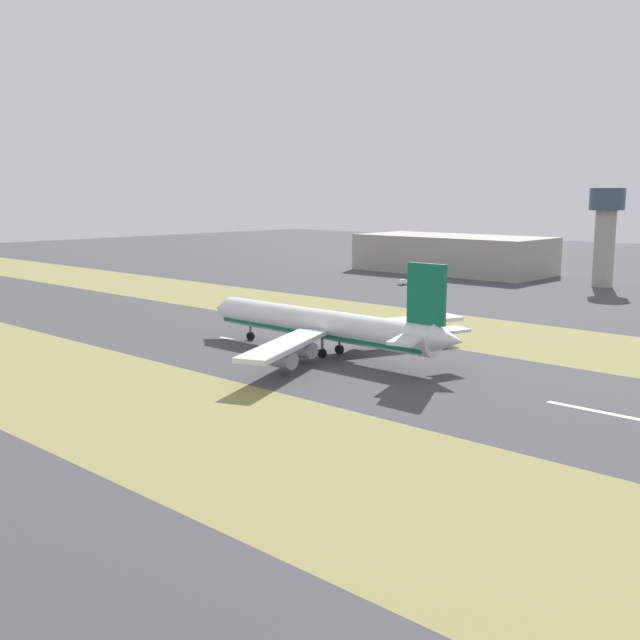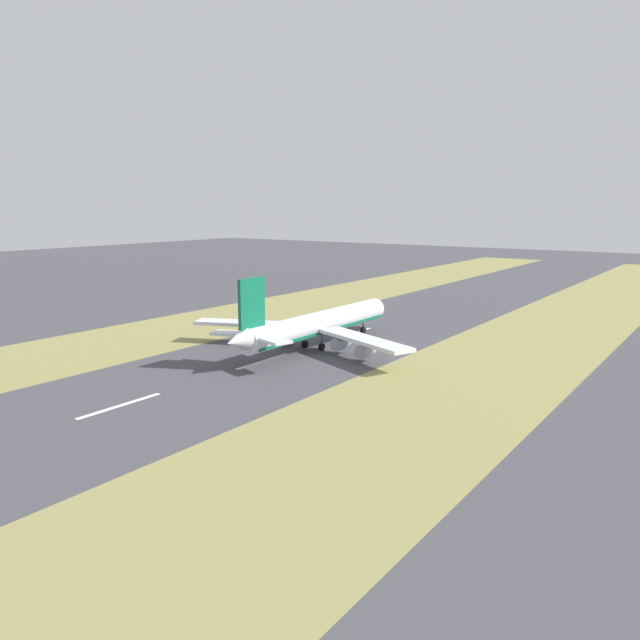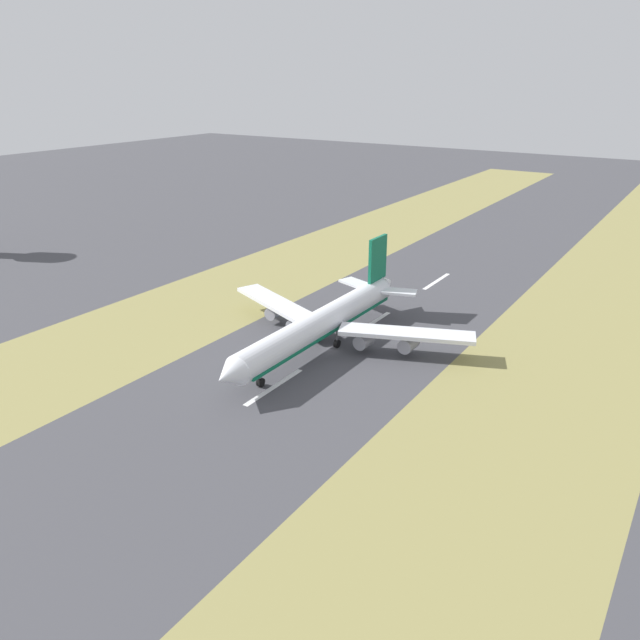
% 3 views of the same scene
% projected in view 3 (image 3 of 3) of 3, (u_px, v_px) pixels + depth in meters
% --- Properties ---
extents(ground_plane, '(800.00, 800.00, 0.00)m').
position_uv_depth(ground_plane, '(330.00, 350.00, 138.34)').
color(ground_plane, '#424247').
extents(grass_median_west, '(40.00, 600.00, 0.01)m').
position_uv_depth(grass_median_west, '(535.00, 405.00, 115.52)').
color(grass_median_west, olive).
rests_on(grass_median_west, ground).
extents(grass_median_east, '(40.00, 600.00, 0.01)m').
position_uv_depth(grass_median_east, '(183.00, 311.00, 161.15)').
color(grass_median_east, olive).
rests_on(grass_median_east, ground).
extents(centreline_dash_near, '(1.20, 18.00, 0.01)m').
position_uv_depth(centreline_dash_near, '(437.00, 281.00, 184.59)').
color(centreline_dash_near, silver).
rests_on(centreline_dash_near, ground).
extents(centreline_dash_mid, '(1.20, 18.00, 0.01)m').
position_uv_depth(centreline_dash_mid, '(372.00, 323.00, 153.39)').
color(centreline_dash_mid, silver).
rests_on(centreline_dash_mid, ground).
extents(centreline_dash_far, '(1.20, 18.00, 0.01)m').
position_uv_depth(centreline_dash_far, '(274.00, 387.00, 122.19)').
color(centreline_dash_far, silver).
rests_on(centreline_dash_far, ground).
extents(airplane_main_jet, '(64.14, 67.02, 20.20)m').
position_uv_depth(airplane_main_jet, '(325.00, 321.00, 138.21)').
color(airplane_main_jet, silver).
rests_on(airplane_main_jet, ground).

